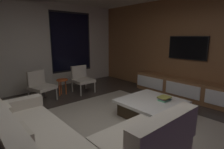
{
  "coord_description": "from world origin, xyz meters",
  "views": [
    {
      "loc": [
        -1.78,
        -2.09,
        1.66
      ],
      "look_at": [
        0.99,
        1.08,
        0.76
      ],
      "focal_mm": 28.91,
      "sensor_mm": 36.0,
      "label": 1
    }
  ],
  "objects_px": {
    "book_stack_on_coffee_table": "(164,98)",
    "side_stool": "(62,82)",
    "sectional_couch": "(66,148)",
    "coffee_table": "(151,108)",
    "accent_chair_by_curtain": "(40,84)",
    "media_console": "(188,90)",
    "accent_chair_near_window": "(82,78)",
    "mounted_tv": "(187,48)"
  },
  "relations": [
    {
      "from": "mounted_tv",
      "to": "coffee_table",
      "type": "bearing_deg",
      "value": -172.84
    },
    {
      "from": "side_stool",
      "to": "mounted_tv",
      "type": "bearing_deg",
      "value": -42.17
    },
    {
      "from": "book_stack_on_coffee_table",
      "to": "accent_chair_near_window",
      "type": "bearing_deg",
      "value": 97.32
    },
    {
      "from": "book_stack_on_coffee_table",
      "to": "side_stool",
      "type": "bearing_deg",
      "value": 109.06
    },
    {
      "from": "accent_chair_by_curtain",
      "to": "side_stool",
      "type": "relative_size",
      "value": 1.7
    },
    {
      "from": "media_console",
      "to": "accent_chair_near_window",
      "type": "bearing_deg",
      "value": 126.07
    },
    {
      "from": "sectional_couch",
      "to": "accent_chair_near_window",
      "type": "height_order",
      "value": "sectional_couch"
    },
    {
      "from": "sectional_couch",
      "to": "accent_chair_by_curtain",
      "type": "distance_m",
      "value": 2.84
    },
    {
      "from": "sectional_couch",
      "to": "side_stool",
      "type": "distance_m",
      "value": 3.06
    },
    {
      "from": "accent_chair_near_window",
      "to": "mounted_tv",
      "type": "height_order",
      "value": "mounted_tv"
    },
    {
      "from": "accent_chair_by_curtain",
      "to": "sectional_couch",
      "type": "bearing_deg",
      "value": -103.85
    },
    {
      "from": "accent_chair_near_window",
      "to": "media_console",
      "type": "distance_m",
      "value": 3.01
    },
    {
      "from": "side_stool",
      "to": "media_console",
      "type": "distance_m",
      "value": 3.45
    },
    {
      "from": "book_stack_on_coffee_table",
      "to": "accent_chair_by_curtain",
      "type": "bearing_deg",
      "value": 120.02
    },
    {
      "from": "book_stack_on_coffee_table",
      "to": "accent_chair_near_window",
      "type": "relative_size",
      "value": 0.32
    },
    {
      "from": "coffee_table",
      "to": "media_console",
      "type": "xyz_separation_m",
      "value": [
        1.62,
        0.03,
        0.06
      ]
    },
    {
      "from": "media_console",
      "to": "sectional_couch",
      "type": "bearing_deg",
      "value": -175.99
    },
    {
      "from": "coffee_table",
      "to": "accent_chair_by_curtain",
      "type": "height_order",
      "value": "accent_chair_by_curtain"
    },
    {
      "from": "side_stool",
      "to": "mounted_tv",
      "type": "relative_size",
      "value": 0.43
    },
    {
      "from": "side_stool",
      "to": "media_console",
      "type": "height_order",
      "value": "media_console"
    },
    {
      "from": "coffee_table",
      "to": "side_stool",
      "type": "relative_size",
      "value": 2.52
    },
    {
      "from": "accent_chair_near_window",
      "to": "side_stool",
      "type": "relative_size",
      "value": 1.7
    },
    {
      "from": "sectional_couch",
      "to": "accent_chair_by_curtain",
      "type": "height_order",
      "value": "sectional_couch"
    },
    {
      "from": "mounted_tv",
      "to": "media_console",
      "type": "bearing_deg",
      "value": -132.48
    },
    {
      "from": "coffee_table",
      "to": "accent_chair_near_window",
      "type": "bearing_deg",
      "value": 93.45
    },
    {
      "from": "sectional_couch",
      "to": "mounted_tv",
      "type": "xyz_separation_m",
      "value": [
        3.85,
        0.45,
        1.06
      ]
    },
    {
      "from": "book_stack_on_coffee_table",
      "to": "accent_chair_by_curtain",
      "type": "relative_size",
      "value": 0.32
    },
    {
      "from": "side_stool",
      "to": "accent_chair_near_window",
      "type": "bearing_deg",
      "value": -7.31
    },
    {
      "from": "accent_chair_by_curtain",
      "to": "media_console",
      "type": "bearing_deg",
      "value": -39.8
    },
    {
      "from": "mounted_tv",
      "to": "book_stack_on_coffee_table",
      "type": "bearing_deg",
      "value": -166.0
    },
    {
      "from": "sectional_couch",
      "to": "accent_chair_near_window",
      "type": "bearing_deg",
      "value": 54.78
    },
    {
      "from": "book_stack_on_coffee_table",
      "to": "media_console",
      "type": "distance_m",
      "value": 1.46
    },
    {
      "from": "sectional_couch",
      "to": "accent_chair_by_curtain",
      "type": "relative_size",
      "value": 3.21
    },
    {
      "from": "coffee_table",
      "to": "book_stack_on_coffee_table",
      "type": "xyz_separation_m",
      "value": [
        0.19,
        -0.18,
        0.22
      ]
    },
    {
      "from": "coffee_table",
      "to": "accent_chair_near_window",
      "type": "xyz_separation_m",
      "value": [
        -0.15,
        2.46,
        0.25
      ]
    },
    {
      "from": "sectional_couch",
      "to": "coffee_table",
      "type": "relative_size",
      "value": 2.16
    },
    {
      "from": "accent_chair_near_window",
      "to": "sectional_couch",
      "type": "bearing_deg",
      "value": -125.22
    },
    {
      "from": "coffee_table",
      "to": "accent_chair_by_curtain",
      "type": "bearing_deg",
      "value": 118.49
    },
    {
      "from": "sectional_couch",
      "to": "coffee_table",
      "type": "height_order",
      "value": "sectional_couch"
    },
    {
      "from": "media_console",
      "to": "accent_chair_by_curtain",
      "type": "bearing_deg",
      "value": 140.2
    },
    {
      "from": "sectional_couch",
      "to": "accent_chair_near_window",
      "type": "xyz_separation_m",
      "value": [
        1.9,
        2.69,
        0.14
      ]
    },
    {
      "from": "side_stool",
      "to": "sectional_couch",
      "type": "bearing_deg",
      "value": -115.16
    }
  ]
}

